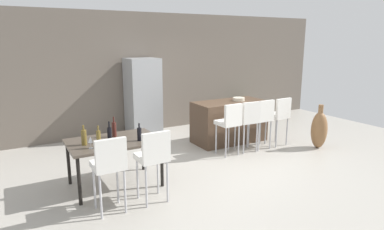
{
  "coord_description": "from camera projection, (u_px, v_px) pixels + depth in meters",
  "views": [
    {
      "loc": [
        -3.54,
        -5.15,
        2.25
      ],
      "look_at": [
        -0.46,
        0.26,
        0.85
      ],
      "focal_mm": 31.34,
      "sensor_mm": 36.0,
      "label": 1
    }
  ],
  "objects": [
    {
      "name": "potted_plant",
      "position": [
        244.0,
        108.0,
        9.46
      ],
      "size": [
        0.44,
        0.44,
        0.64
      ],
      "color": "beige",
      "rests_on": "ground_plane"
    },
    {
      "name": "dining_chair_near",
      "position": [
        109.0,
        163.0,
        4.32
      ],
      "size": [
        0.4,
        0.4,
        1.05
      ],
      "color": "white",
      "rests_on": "ground_plane"
    },
    {
      "name": "bar_chair_right",
      "position": [
        262.0,
        116.0,
        6.95
      ],
      "size": [
        0.41,
        0.41,
        1.05
      ],
      "color": "white",
      "rests_on": "ground_plane"
    },
    {
      "name": "bar_chair_middle",
      "position": [
        248.0,
        118.0,
        6.77
      ],
      "size": [
        0.42,
        0.42,
        1.05
      ],
      "color": "white",
      "rests_on": "ground_plane"
    },
    {
      "name": "fruit_bowl",
      "position": [
        239.0,
        99.0,
        7.5
      ],
      "size": [
        0.26,
        0.26,
        0.07
      ],
      "primitive_type": "cylinder",
      "color": "beige",
      "rests_on": "kitchen_island"
    },
    {
      "name": "floor_vase",
      "position": [
        319.0,
        130.0,
        7.07
      ],
      "size": [
        0.33,
        0.33,
        0.93
      ],
      "color": "brown",
      "rests_on": "ground_plane"
    },
    {
      "name": "refrigerator",
      "position": [
        143.0,
        98.0,
        7.9
      ],
      "size": [
        0.72,
        0.68,
        1.84
      ],
      "primitive_type": "cube",
      "color": "#939699",
      "rests_on": "ground_plane"
    },
    {
      "name": "kitchen_island",
      "position": [
        229.0,
        121.0,
        7.52
      ],
      "size": [
        1.61,
        0.77,
        0.92
      ],
      "primitive_type": "cube",
      "color": "#4C3828",
      "rests_on": "ground_plane"
    },
    {
      "name": "ground_plane",
      "position": [
        219.0,
        157.0,
        6.57
      ],
      "size": [
        10.0,
        10.0,
        0.0
      ],
      "primitive_type": "plane",
      "color": "#ADA89E"
    },
    {
      "name": "wine_bottle_corner",
      "position": [
        110.0,
        134.0,
        5.05
      ],
      "size": [
        0.07,
        0.07,
        0.32
      ],
      "color": "black",
      "rests_on": "dining_table"
    },
    {
      "name": "wine_bottle_far",
      "position": [
        84.0,
        137.0,
        4.9
      ],
      "size": [
        0.08,
        0.08,
        0.3
      ],
      "color": "brown",
      "rests_on": "dining_table"
    },
    {
      "name": "back_wall",
      "position": [
        161.0,
        72.0,
        8.49
      ],
      "size": [
        10.0,
        0.12,
        2.9
      ],
      "primitive_type": "cube",
      "color": "#665B51",
      "rests_on": "ground_plane"
    },
    {
      "name": "dining_chair_far",
      "position": [
        153.0,
        155.0,
        4.61
      ],
      "size": [
        0.41,
        0.41,
        1.05
      ],
      "color": "white",
      "rests_on": "ground_plane"
    },
    {
      "name": "wine_bottle_middle",
      "position": [
        139.0,
        134.0,
        5.11
      ],
      "size": [
        0.07,
        0.07,
        0.27
      ],
      "color": "black",
      "rests_on": "dining_table"
    },
    {
      "name": "bar_chair_left",
      "position": [
        230.0,
        121.0,
        6.55
      ],
      "size": [
        0.42,
        0.42,
        1.05
      ],
      "color": "white",
      "rests_on": "ground_plane"
    },
    {
      "name": "bar_chair_far",
      "position": [
        279.0,
        114.0,
        7.18
      ],
      "size": [
        0.42,
        0.42,
        1.05
      ],
      "color": "white",
      "rests_on": "ground_plane"
    },
    {
      "name": "wine_glass_left",
      "position": [
        90.0,
        140.0,
        4.75
      ],
      "size": [
        0.07,
        0.07,
        0.17
      ],
      "color": "silver",
      "rests_on": "dining_table"
    },
    {
      "name": "wine_bottle_near",
      "position": [
        99.0,
        139.0,
        4.77
      ],
      "size": [
        0.06,
        0.06,
        0.33
      ],
      "color": "brown",
      "rests_on": "dining_table"
    },
    {
      "name": "dining_table",
      "position": [
        114.0,
        144.0,
        5.17
      ],
      "size": [
        1.37,
        0.92,
        0.74
      ],
      "color": "#4C4238",
      "rests_on": "ground_plane"
    },
    {
      "name": "wine_bottle_inner",
      "position": [
        114.0,
        129.0,
        5.32
      ],
      "size": [
        0.07,
        0.07,
        0.32
      ],
      "color": "#471E19",
      "rests_on": "dining_table"
    }
  ]
}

